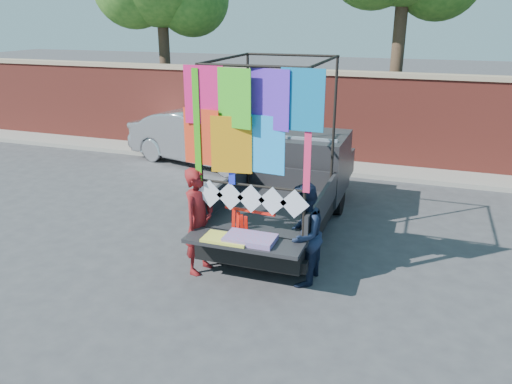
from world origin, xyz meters
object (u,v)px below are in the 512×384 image
(sedan, at_px, (204,138))
(woman, at_px, (199,221))
(pickup_truck, at_px, (295,181))
(man, at_px, (303,235))

(sedan, relative_size, woman, 2.54)
(pickup_truck, distance_m, sedan, 4.80)
(pickup_truck, xyz_separation_m, man, (0.79, -2.49, -0.03))
(man, bearing_deg, woman, -81.49)
(pickup_truck, bearing_deg, man, -72.33)
(pickup_truck, xyz_separation_m, sedan, (-3.55, 3.23, -0.11))
(woman, bearing_deg, sedan, 34.28)
(sedan, relative_size, man, 2.74)
(sedan, xyz_separation_m, man, (4.34, -5.72, 0.08))
(sedan, height_order, man, man)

